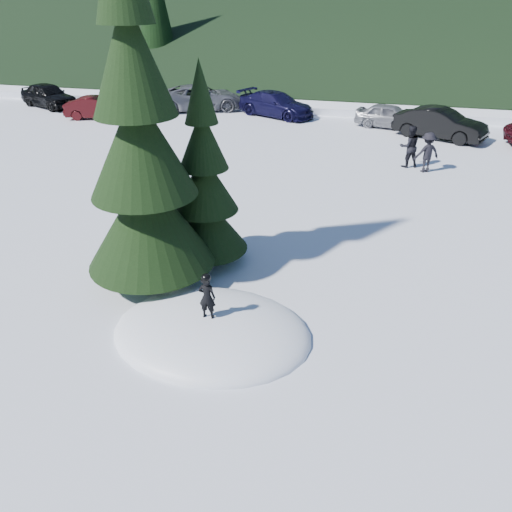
% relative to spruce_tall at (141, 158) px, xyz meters
% --- Properties ---
extents(ground, '(200.00, 200.00, 0.00)m').
position_rel_spruce_tall_xyz_m(ground, '(2.20, -1.80, -3.32)').
color(ground, white).
rests_on(ground, ground).
extents(snow_mound, '(4.48, 3.52, 0.96)m').
position_rel_spruce_tall_xyz_m(snow_mound, '(2.20, -1.80, -3.32)').
color(snow_mound, white).
rests_on(snow_mound, ground).
extents(spruce_tall, '(3.20, 3.20, 8.60)m').
position_rel_spruce_tall_xyz_m(spruce_tall, '(0.00, 0.00, 0.00)').
color(spruce_tall, black).
rests_on(spruce_tall, ground).
extents(spruce_short, '(2.20, 2.20, 5.37)m').
position_rel_spruce_tall_xyz_m(spruce_short, '(1.00, 1.40, -1.22)').
color(spruce_short, black).
rests_on(spruce_short, ground).
extents(child_skier, '(0.37, 0.25, 1.01)m').
position_rel_spruce_tall_xyz_m(child_skier, '(2.15, -1.86, -2.33)').
color(child_skier, black).
rests_on(child_skier, snow_mound).
extents(adult_0, '(1.03, 0.92, 1.75)m').
position_rel_spruce_tall_xyz_m(adult_0, '(6.48, 11.47, -2.44)').
color(adult_0, black).
rests_on(adult_0, ground).
extents(adult_2, '(1.22, 1.02, 1.64)m').
position_rel_spruce_tall_xyz_m(adult_2, '(7.19, 10.98, -2.50)').
color(adult_2, black).
rests_on(adult_2, ground).
extents(car_0, '(4.70, 3.38, 1.49)m').
position_rel_spruce_tall_xyz_m(car_0, '(-15.72, 18.31, -2.58)').
color(car_0, black).
rests_on(car_0, ground).
extents(car_1, '(3.98, 2.33, 1.24)m').
position_rel_spruce_tall_xyz_m(car_1, '(-11.02, 16.28, -2.70)').
color(car_1, '#34090B').
rests_on(car_1, ground).
extents(car_2, '(5.98, 4.46, 1.51)m').
position_rel_spruce_tall_xyz_m(car_2, '(-5.99, 19.97, -2.56)').
color(car_2, '#575960').
rests_on(car_2, ground).
extents(car_3, '(5.19, 3.73, 1.40)m').
position_rel_spruce_tall_xyz_m(car_3, '(-1.05, 19.44, -2.62)').
color(car_3, black).
rests_on(car_3, ground).
extents(car_4, '(3.98, 2.37, 1.27)m').
position_rel_spruce_tall_xyz_m(car_4, '(5.58, 18.23, -2.68)').
color(car_4, gray).
rests_on(car_4, ground).
extents(car_5, '(4.79, 3.25, 1.49)m').
position_rel_spruce_tall_xyz_m(car_5, '(8.06, 16.62, -2.57)').
color(car_5, black).
rests_on(car_5, ground).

